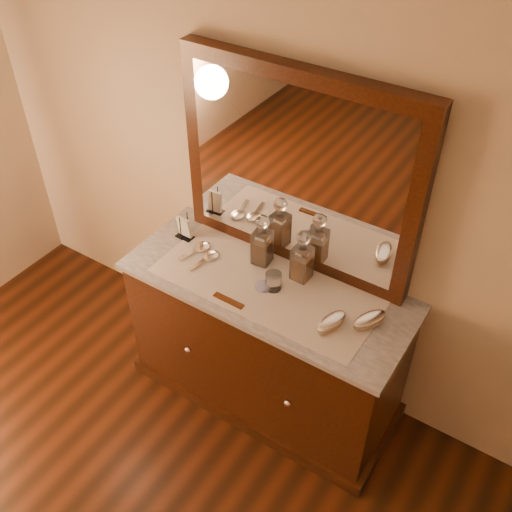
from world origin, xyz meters
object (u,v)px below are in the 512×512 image
object	(u,v)px
dresser_cabinet	(266,344)
hand_mirror_inner	(209,257)
comb	(229,301)
decanter_right	(302,260)
napkin_rack	(184,228)
pin_dish	(263,286)
decanter_left	(262,245)
brush_near	(331,323)
brush_far	(369,320)
hand_mirror_outer	(199,248)
mirror_frame	(297,173)

from	to	relation	value
dresser_cabinet	hand_mirror_inner	size ratio (longest dim) A/B	7.05
comb	decanter_right	size ratio (longest dim) A/B	0.57
napkin_rack	pin_dish	bearing A→B (deg)	-10.45
decanter_left	brush_near	size ratio (longest dim) A/B	1.56
brush_far	hand_mirror_inner	xyz separation A→B (m)	(-0.87, -0.03, -0.02)
comb	dresser_cabinet	bearing A→B (deg)	67.34
napkin_rack	decanter_right	size ratio (longest dim) A/B	0.52
decanter_left	decanter_right	distance (m)	0.22
dresser_cabinet	hand_mirror_outer	size ratio (longest dim) A/B	6.83
hand_mirror_outer	brush_near	bearing A→B (deg)	-7.28
pin_dish	brush_far	xyz separation A→B (m)	(0.52, 0.06, 0.02)
pin_dish	brush_near	xyz separation A→B (m)	(0.39, -0.05, 0.02)
napkin_rack	brush_far	distance (m)	1.08
comb	hand_mirror_inner	world-z (taller)	hand_mirror_inner
pin_dish	dresser_cabinet	bearing A→B (deg)	85.91
comb	hand_mirror_inner	xyz separation A→B (m)	(-0.26, 0.19, 0.00)
comb	hand_mirror_outer	bearing A→B (deg)	147.27
pin_dish	hand_mirror_outer	xyz separation A→B (m)	(-0.43, 0.06, 0.00)
mirror_frame	hand_mirror_inner	size ratio (longest dim) A/B	6.05
napkin_rack	decanter_right	world-z (taller)	decanter_right
comb	brush_far	world-z (taller)	brush_far
mirror_frame	brush_far	bearing A→B (deg)	-22.87
brush_near	mirror_frame	bearing A→B (deg)	139.99
decanter_left	napkin_rack	bearing A→B (deg)	-173.21
dresser_cabinet	brush_far	world-z (taller)	brush_far
decanter_right	napkin_rack	bearing A→B (deg)	-174.95
decanter_right	hand_mirror_inner	distance (m)	0.49
napkin_rack	hand_mirror_inner	size ratio (longest dim) A/B	0.74
decanter_left	brush_far	distance (m)	0.64
brush_far	decanter_right	bearing A→B (deg)	165.92
decanter_left	hand_mirror_outer	size ratio (longest dim) A/B	1.40
mirror_frame	napkin_rack	distance (m)	0.73
napkin_rack	brush_far	size ratio (longest dim) A/B	0.78
pin_dish	decanter_left	distance (m)	0.21
pin_dish	hand_mirror_outer	world-z (taller)	hand_mirror_outer
decanter_left	brush_near	bearing A→B (deg)	-22.14
dresser_cabinet	comb	world-z (taller)	comb
decanter_right	hand_mirror_outer	size ratio (longest dim) A/B	1.38
mirror_frame	decanter_left	distance (m)	0.42
mirror_frame	hand_mirror_outer	xyz separation A→B (m)	(-0.43, -0.22, -0.49)
comb	hand_mirror_outer	distance (m)	0.41
mirror_frame	brush_far	xyz separation A→B (m)	(0.52, -0.22, -0.47)
dresser_cabinet	mirror_frame	world-z (taller)	mirror_frame
mirror_frame	hand_mirror_inner	world-z (taller)	mirror_frame
mirror_frame	comb	bearing A→B (deg)	-100.95
hand_mirror_inner	brush_near	bearing A→B (deg)	-5.69
comb	hand_mirror_inner	distance (m)	0.32
mirror_frame	comb	world-z (taller)	mirror_frame
pin_dish	hand_mirror_inner	size ratio (longest dim) A/B	0.39
napkin_rack	decanter_right	xyz separation A→B (m)	(0.67, 0.06, 0.05)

